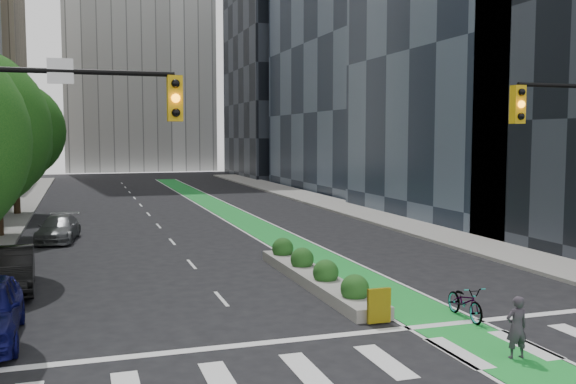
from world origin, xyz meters
TOP-DOWN VIEW (x-y plane):
  - ground at (0.00, 0.00)m, footprint 160.00×160.00m
  - sidewalk_right at (11.80, 25.00)m, footprint 3.60×90.00m
  - bike_lane_paint at (3.00, 30.00)m, footprint 2.20×70.00m
  - building_dark_end at (20.00, 68.00)m, footprint 14.00×18.00m
  - tree_far at (-11.00, 32.00)m, footprint 6.60×6.60m
  - median_planter at (1.20, 7.04)m, footprint 1.20×10.26m
  - bicycle at (3.90, 1.57)m, footprint 0.79×1.97m
  - cyclist at (3.12, -1.78)m, footprint 0.59×0.41m
  - parked_car_left_mid at (-9.27, 9.28)m, footprint 1.85×4.66m
  - parked_car_left_far at (-8.01, 20.07)m, footprint 2.38×4.61m

SIDE VIEW (x-z plane):
  - ground at x=0.00m, z-range 0.00..0.00m
  - bike_lane_paint at x=3.00m, z-range 0.00..0.01m
  - sidewalk_right at x=11.80m, z-range 0.00..0.15m
  - median_planter at x=1.20m, z-range -0.18..0.92m
  - bicycle at x=3.90m, z-range 0.00..1.02m
  - parked_car_left_far at x=-8.01m, z-range 0.00..1.28m
  - parked_car_left_mid at x=-9.27m, z-range 0.00..1.51m
  - cyclist at x=3.12m, z-range 0.00..1.55m
  - tree_far at x=-11.00m, z-range 1.19..10.20m
  - building_dark_end at x=20.00m, z-range 0.00..28.00m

